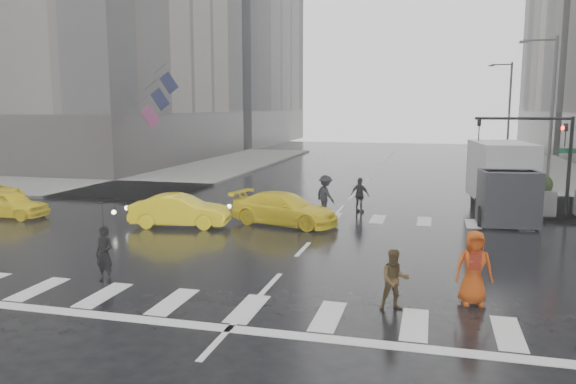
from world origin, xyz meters
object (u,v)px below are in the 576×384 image
(pedestrian_brown, at_px, (395,280))
(box_truck, at_px, (503,178))
(taxi_front, at_px, (9,204))
(taxi_mid, at_px, (180,211))
(pedestrian_orange, at_px, (474,268))
(traffic_signal_pole, at_px, (546,146))

(pedestrian_brown, distance_m, box_truck, 13.66)
(taxi_front, xyz_separation_m, taxi_mid, (8.23, 0.18, 0.05))
(pedestrian_brown, xyz_separation_m, taxi_front, (-17.47, 7.35, -0.13))
(pedestrian_orange, height_order, taxi_mid, pedestrian_orange)
(pedestrian_brown, distance_m, taxi_mid, 11.92)
(traffic_signal_pole, relative_size, pedestrian_orange, 2.39)
(pedestrian_orange, relative_size, taxi_front, 0.52)
(taxi_mid, xyz_separation_m, box_truck, (13.08, 5.55, 1.10))
(pedestrian_brown, xyz_separation_m, box_truck, (3.84, 13.07, 1.01))
(traffic_signal_pole, xyz_separation_m, box_truck, (-1.69, -0.06, -1.45))
(taxi_front, bearing_deg, box_truck, -73.97)
(pedestrian_brown, height_order, taxi_mid, pedestrian_brown)
(traffic_signal_pole, distance_m, pedestrian_orange, 13.00)
(pedestrian_orange, bearing_deg, taxi_mid, 140.41)
(traffic_signal_pole, xyz_separation_m, taxi_mid, (-14.77, -5.61, -2.55))
(pedestrian_orange, height_order, taxi_front, pedestrian_orange)
(taxi_mid, bearing_deg, pedestrian_brown, -138.08)
(traffic_signal_pole, relative_size, taxi_mid, 1.11)
(taxi_front, distance_m, box_truck, 22.10)
(pedestrian_brown, bearing_deg, traffic_signal_pole, 51.47)
(traffic_signal_pole, xyz_separation_m, pedestrian_brown, (-5.53, -13.14, -2.47))
(pedestrian_brown, relative_size, box_truck, 0.24)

